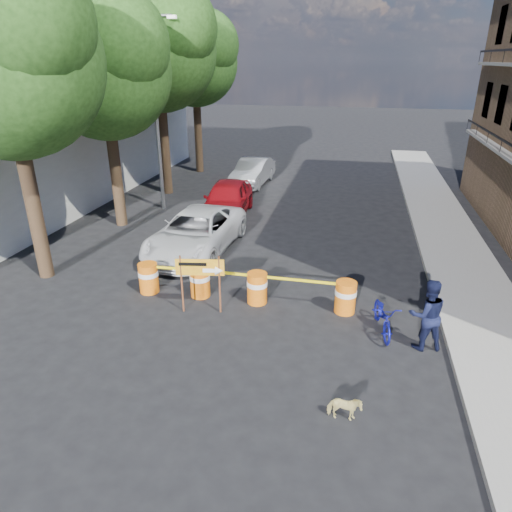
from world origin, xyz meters
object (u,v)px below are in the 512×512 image
at_px(barrel_mid_left, 200,281).
at_px(sedan_red, 227,199).
at_px(sedan_silver, 253,172).
at_px(bicycle, 385,302).
at_px(barrel_far_left, 148,277).
at_px(detour_sign, 206,272).
at_px(barrel_far_right, 345,296).
at_px(barrel_mid_right, 257,287).
at_px(dog, 344,408).
at_px(pedestrian, 427,315).
at_px(suv_white, 196,232).

xyz_separation_m(barrel_mid_left, sedan_red, (-1.22, 7.25, 0.30)).
bearing_deg(sedan_silver, barrel_mid_left, -79.89).
height_order(bicycle, sedan_red, bicycle).
bearing_deg(sedan_silver, barrel_far_left, -86.82).
xyz_separation_m(barrel_mid_left, detour_sign, (0.48, -0.85, 0.73)).
distance_m(barrel_far_left, detour_sign, 2.30).
relative_size(barrel_far_right, bicycle, 0.53).
distance_m(barrel_far_left, barrel_mid_right, 3.25).
distance_m(bicycle, dog, 3.48).
relative_size(sedan_red, sedan_silver, 1.07).
xyz_separation_m(barrel_far_left, sedan_red, (0.34, 7.33, 0.30)).
xyz_separation_m(barrel_far_left, sedan_silver, (0.21, 12.90, 0.23)).
bearing_deg(detour_sign, pedestrian, -14.85).
height_order(barrel_far_left, suv_white, suv_white).
xyz_separation_m(barrel_mid_left, barrel_mid_right, (1.69, -0.03, 0.00)).
relative_size(bicycle, suv_white, 0.33).
height_order(barrel_mid_right, dog, barrel_mid_right).
xyz_separation_m(barrel_far_left, barrel_far_right, (5.68, 0.05, 0.00)).
distance_m(barrel_far_left, pedestrian, 7.68).
height_order(barrel_far_left, barrel_mid_left, same).
height_order(bicycle, dog, bicycle).
relative_size(barrel_far_left, dog, 1.40).
distance_m(barrel_far_left, sedan_silver, 12.91).
relative_size(barrel_mid_left, dog, 1.40).
height_order(barrel_mid_right, sedan_silver, sedan_silver).
distance_m(sedan_red, sedan_silver, 5.57).
bearing_deg(barrel_mid_left, barrel_mid_right, -0.89).
bearing_deg(barrel_far_left, bicycle, -6.28).
height_order(barrel_far_right, sedan_red, sedan_red).
bearing_deg(sedan_red, bicycle, -56.80).
bearing_deg(detour_sign, sedan_silver, 87.63).
bearing_deg(barrel_mid_left, dog, -44.19).
bearing_deg(bicycle, suv_white, 137.43).
bearing_deg(barrel_far_right, sedan_red, 126.26).
bearing_deg(suv_white, bicycle, -29.21).
bearing_deg(barrel_mid_left, bicycle, -9.13).
bearing_deg(suv_white, sedan_red, 93.18).
height_order(barrel_far_left, detour_sign, detour_sign).
distance_m(barrel_far_right, dog, 4.13).
bearing_deg(bicycle, dog, -113.77).
distance_m(barrel_far_left, dog, 7.11).
height_order(barrel_mid_left, barrel_far_right, same).
bearing_deg(sedan_red, barrel_far_left, -97.45).
distance_m(detour_sign, sedan_red, 8.28).
xyz_separation_m(sedan_red, sedan_silver, (-0.13, 5.57, -0.07)).
relative_size(detour_sign, suv_white, 0.32).
distance_m(barrel_mid_right, suv_white, 4.33).
distance_m(barrel_far_right, detour_sign, 3.80).
relative_size(barrel_far_right, sedan_red, 0.20).
xyz_separation_m(suv_white, sedan_red, (0.00, 4.07, 0.05)).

